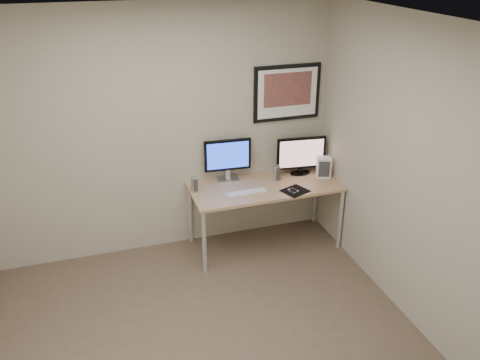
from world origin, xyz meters
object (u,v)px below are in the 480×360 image
at_px(framed_art, 287,93).
at_px(monitor_large, 228,158).
at_px(speaker_right, 277,173).
at_px(keyboard, 246,192).
at_px(fan_unit, 324,167).
at_px(monitor_tv, 301,155).
at_px(speaker_left, 194,185).
at_px(desk, 265,191).

distance_m(framed_art, monitor_large, 0.94).
relative_size(speaker_right, keyboard, 0.40).
bearing_deg(fan_unit, monitor_tv, 163.65).
distance_m(speaker_left, keyboard, 0.55).
xyz_separation_m(monitor_large, keyboard, (0.09, -0.37, -0.25)).
bearing_deg(speaker_right, monitor_tv, 9.37).
relative_size(speaker_left, keyboard, 0.37).
bearing_deg(speaker_left, keyboard, -44.73).
bearing_deg(framed_art, monitor_large, -173.83).
height_order(desk, fan_unit, fan_unit).
bearing_deg(desk, monitor_tv, 18.56).
xyz_separation_m(speaker_left, fan_unit, (1.44, -0.07, 0.03)).
relative_size(monitor_large, keyboard, 1.18).
height_order(framed_art, keyboard, framed_art).
bearing_deg(monitor_large, desk, -33.48).
height_order(desk, speaker_right, speaker_right).
relative_size(monitor_tv, speaker_right, 3.16).
bearing_deg(fan_unit, speaker_left, -163.93).
xyz_separation_m(desk, monitor_tv, (0.47, 0.16, 0.30)).
xyz_separation_m(speaker_left, speaker_right, (0.92, -0.00, 0.01)).
height_order(speaker_left, speaker_right, speaker_right).
height_order(keyboard, fan_unit, fan_unit).
bearing_deg(speaker_right, fan_unit, -12.16).
distance_m(monitor_tv, fan_unit, 0.28).
relative_size(desk, monitor_tv, 2.92).
distance_m(framed_art, speaker_right, 0.86).
bearing_deg(monitor_tv, speaker_right, -159.83).
xyz_separation_m(monitor_large, monitor_tv, (0.81, -0.10, -0.03)).
distance_m(monitor_large, keyboard, 0.46).
height_order(monitor_tv, fan_unit, monitor_tv).
xyz_separation_m(monitor_tv, keyboard, (-0.72, -0.28, -0.22)).
relative_size(framed_art, keyboard, 1.74).
bearing_deg(speaker_left, framed_art, -10.49).
bearing_deg(speaker_right, keyboard, -158.58).
xyz_separation_m(monitor_large, fan_unit, (1.02, -0.25, -0.14)).
height_order(monitor_large, speaker_right, monitor_large).
distance_m(keyboard, fan_unit, 0.95).
bearing_deg(keyboard, desk, 23.32).
distance_m(monitor_large, speaker_right, 0.56).
distance_m(desk, monitor_tv, 0.58).
xyz_separation_m(speaker_left, keyboard, (0.51, -0.20, -0.07)).
bearing_deg(framed_art, fan_unit, -44.18).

